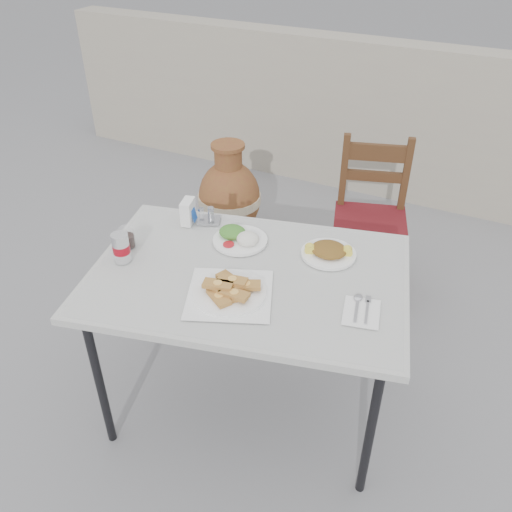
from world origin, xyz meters
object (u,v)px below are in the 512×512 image
at_px(napkin_holder, 188,212).
at_px(soda_can, 121,248).
at_px(condiment_caddy, 208,217).
at_px(salad_rice_plate, 240,237).
at_px(cola_glass, 127,238).
at_px(chair, 370,218).
at_px(cafe_table, 248,283).
at_px(salad_chopped_plate, 329,251).
at_px(terracotta_urn, 229,199).
at_px(pide_plate, 229,288).

bearing_deg(napkin_holder, soda_can, -116.76).
height_order(soda_can, condiment_caddy, soda_can).
height_order(salad_rice_plate, cola_glass, cola_glass).
height_order(salad_rice_plate, chair, chair).
relative_size(cafe_table, salad_rice_plate, 5.96).
xyz_separation_m(salad_chopped_plate, terracotta_urn, (-1.04, 0.98, -0.48)).
distance_m(condiment_caddy, chair, 1.12).
bearing_deg(condiment_caddy, pide_plate, -51.44).
distance_m(salad_chopped_plate, condiment_caddy, 0.62).
bearing_deg(pide_plate, soda_can, 179.44).
xyz_separation_m(cafe_table, cola_glass, (-0.57, -0.06, 0.10)).
distance_m(napkin_holder, chair, 1.21).
height_order(cafe_table, napkin_holder, napkin_holder).
bearing_deg(soda_can, salad_chopped_plate, 28.53).
relative_size(napkin_holder, terracotta_urn, 0.16).
height_order(soda_can, napkin_holder, soda_can).
bearing_deg(salad_rice_plate, terracotta_urn, 121.09).
height_order(salad_rice_plate, napkin_holder, napkin_holder).
height_order(napkin_holder, terracotta_urn, napkin_holder).
xyz_separation_m(napkin_holder, chair, (0.66, 0.94, -0.37)).
bearing_deg(salad_chopped_plate, cafe_table, -134.34).
xyz_separation_m(cafe_table, chair, (0.22, 1.18, -0.25)).
height_order(salad_chopped_plate, cola_glass, cola_glass).
xyz_separation_m(salad_chopped_plate, soda_can, (-0.79, -0.43, 0.05)).
height_order(cafe_table, salad_chopped_plate, salad_chopped_plate).
relative_size(cola_glass, napkin_holder, 0.81).
bearing_deg(salad_chopped_plate, soda_can, -151.47).
bearing_deg(cafe_table, chair, 79.22).
bearing_deg(chair, napkin_holder, -141.54).
distance_m(pide_plate, chair, 1.41).
relative_size(cola_glass, condiment_caddy, 0.73).
xyz_separation_m(salad_chopped_plate, napkin_holder, (-0.70, -0.03, 0.04)).
xyz_separation_m(pide_plate, salad_rice_plate, (-0.14, 0.36, -0.01)).
bearing_deg(soda_can, terracotta_urn, 100.08).
bearing_deg(condiment_caddy, cola_glass, -122.39).
height_order(chair, terracotta_urn, chair).
distance_m(cola_glass, terracotta_urn, 1.42).
distance_m(cafe_table, salad_chopped_plate, 0.38).
bearing_deg(terracotta_urn, salad_rice_plate, -58.91).
bearing_deg(pide_plate, chair, 80.56).
xyz_separation_m(pide_plate, salad_chopped_plate, (0.26, 0.43, -0.01)).
xyz_separation_m(condiment_caddy, terracotta_urn, (-0.42, 0.97, -0.48)).
height_order(cafe_table, condiment_caddy, condiment_caddy).
distance_m(cafe_table, napkin_holder, 0.51).
xyz_separation_m(salad_rice_plate, cola_glass, (-0.43, -0.26, 0.02)).
relative_size(salad_chopped_plate, cola_glass, 2.53).
bearing_deg(salad_rice_plate, salad_chopped_plate, 10.33).
distance_m(cafe_table, pide_plate, 0.19).
bearing_deg(cafe_table, salad_chopped_plate, 45.66).
relative_size(salad_rice_plate, chair, 0.26).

